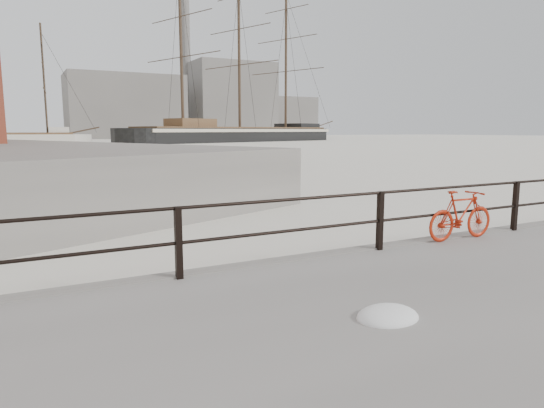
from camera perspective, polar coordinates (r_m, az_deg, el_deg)
name	(u,v)px	position (r m, az deg, el deg)	size (l,w,h in m)	color
ground	(506,245)	(11.20, 25.78, -4.40)	(400.00, 400.00, 0.00)	white
guardrail	(515,206)	(10.96, 26.69, -0.20)	(28.00, 0.10, 1.00)	black
bicycle	(461,215)	(9.61, 21.35, -1.21)	(1.54, 0.23, 0.93)	#AB210B
barque_black	(240,142)	(103.23, -3.78, 7.34)	(65.24, 21.35, 36.55)	black
schooner_mid	(5,145)	(90.54, -28.92, 6.11)	(28.44, 12.03, 20.50)	beige
industrial_west	(125,107)	(149.39, -16.89, 10.85)	(32.00, 18.00, 18.00)	gray
industrial_mid	(230,101)	(164.62, -4.98, 12.00)	(26.00, 20.00, 24.00)	gray
industrial_east	(283,117)	(178.98, 1.32, 10.16)	(20.00, 16.00, 14.00)	gray
smokestack	(187,69)	(165.65, -10.02, 15.35)	(2.80, 2.80, 44.00)	gray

